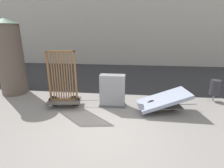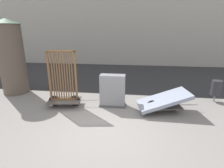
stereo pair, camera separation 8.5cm
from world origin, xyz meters
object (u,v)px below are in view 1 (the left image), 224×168
(trash_bin, at_px, (215,88))
(utility_cabinet, at_px, (112,92))
(bike_cart_with_bedframe, at_px, (63,88))
(bike_cart_with_mattress, at_px, (163,100))
(advertising_column, at_px, (10,57))

(trash_bin, bearing_deg, utility_cabinet, -166.95)
(utility_cabinet, bearing_deg, bike_cart_with_bedframe, -172.18)
(bike_cart_with_mattress, bearing_deg, trash_bin, 18.37)
(bike_cart_with_mattress, distance_m, trash_bin, 2.66)
(bike_cart_with_bedframe, height_order, utility_cabinet, bike_cart_with_bedframe)
(bike_cart_with_mattress, distance_m, advertising_column, 7.08)
(bike_cart_with_mattress, distance_m, utility_cabinet, 1.97)
(bike_cart_with_mattress, xyz_separation_m, advertising_column, (-6.84, 1.26, 1.33))
(utility_cabinet, relative_size, trash_bin, 1.38)
(bike_cart_with_bedframe, distance_m, trash_bin, 6.32)
(trash_bin, height_order, advertising_column, advertising_column)
(bike_cart_with_bedframe, xyz_separation_m, bike_cart_with_mattress, (3.86, -0.00, -0.34))
(bike_cart_with_mattress, relative_size, trash_bin, 2.47)
(utility_cabinet, relative_size, advertising_column, 0.37)
(trash_bin, bearing_deg, advertising_column, -180.00)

